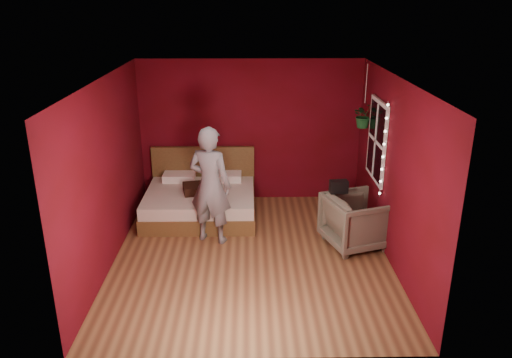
% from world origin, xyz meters
% --- Properties ---
extents(floor, '(4.50, 4.50, 0.00)m').
position_xyz_m(floor, '(0.00, 0.00, 0.00)').
color(floor, brown).
rests_on(floor, ground).
extents(room_walls, '(4.04, 4.54, 2.62)m').
position_xyz_m(room_walls, '(0.00, 0.00, 1.68)').
color(room_walls, '#5E0919').
rests_on(room_walls, ground).
extents(window, '(0.05, 0.97, 1.27)m').
position_xyz_m(window, '(1.97, 0.90, 1.50)').
color(window, white).
rests_on(window, room_walls).
extents(fairy_lights, '(0.04, 0.04, 1.45)m').
position_xyz_m(fairy_lights, '(1.94, 0.37, 1.50)').
color(fairy_lights, silver).
rests_on(fairy_lights, room_walls).
extents(bed, '(1.88, 1.60, 1.03)m').
position_xyz_m(bed, '(-0.87, 1.49, 0.27)').
color(bed, brown).
rests_on(bed, ground).
extents(person, '(0.78, 0.65, 1.84)m').
position_xyz_m(person, '(-0.62, 0.50, 0.92)').
color(person, slate).
rests_on(person, ground).
extents(armchair, '(1.12, 1.10, 0.81)m').
position_xyz_m(armchair, '(1.60, 0.30, 0.40)').
color(armchair, '#696653').
rests_on(armchair, ground).
extents(handbag, '(0.29, 0.16, 0.19)m').
position_xyz_m(handbag, '(1.33, 0.47, 0.90)').
color(handbag, black).
rests_on(handbag, armchair).
extents(throw_pillow, '(0.48, 0.48, 0.14)m').
position_xyz_m(throw_pillow, '(-0.94, 1.34, 0.54)').
color(throw_pillow, '#321810').
rests_on(throw_pillow, bed).
extents(hanging_plant, '(0.46, 0.42, 1.05)m').
position_xyz_m(hanging_plant, '(1.88, 1.51, 1.76)').
color(hanging_plant, silver).
rests_on(hanging_plant, room_walls).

